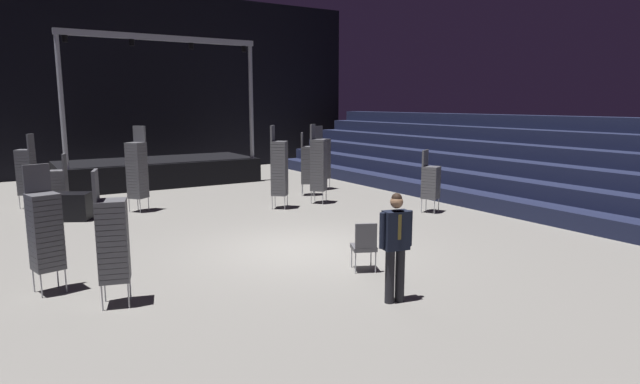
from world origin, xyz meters
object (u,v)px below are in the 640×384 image
object	(u,v)px
man_with_tie	(396,241)
chair_stack_aisle_right	(137,169)
chair_stack_front_right	(322,158)
equipment_road_case	(73,207)
chair_stack_rear_left	(59,184)
chair_stack_rear_right	(27,171)
chair_stack_aisle_left	(308,164)
loose_chair_near_man	(364,244)
chair_stack_mid_right	(112,239)
stage_riser	(158,169)
chair_stack_front_left	(279,167)
chair_stack_mid_left	(318,164)
chair_stack_mid_centre	(45,230)
chair_stack_rear_centre	(431,181)

from	to	relation	value
man_with_tie	chair_stack_aisle_right	world-z (taller)	chair_stack_aisle_right
chair_stack_front_right	equipment_road_case	world-z (taller)	chair_stack_front_right
chair_stack_front_right	chair_stack_rear_left	world-z (taller)	chair_stack_front_right
chair_stack_rear_right	chair_stack_aisle_right	xyz separation A→B (m)	(2.67, -2.35, 0.13)
chair_stack_aisle_left	loose_chair_near_man	xyz separation A→B (m)	(-3.36, -7.73, -0.53)
chair_stack_mid_right	loose_chair_near_man	xyz separation A→B (m)	(4.29, -0.70, -0.53)
stage_riser	equipment_road_case	world-z (taller)	stage_riser
chair_stack_aisle_left	equipment_road_case	world-z (taller)	chair_stack_aisle_left
stage_riser	chair_stack_mid_right	bearing A→B (deg)	-108.06
chair_stack_front_left	chair_stack_front_right	bearing A→B (deg)	167.98
chair_stack_aisle_right	man_with_tie	bearing A→B (deg)	151.73
chair_stack_front_right	chair_stack_mid_left	world-z (taller)	chair_stack_mid_left
stage_riser	chair_stack_rear_left	world-z (taller)	stage_riser
chair_stack_mid_left	chair_stack_rear_left	xyz separation A→B (m)	(-7.09, 2.54, -0.38)
man_with_tie	chair_stack_aisle_right	bearing A→B (deg)	-68.33
chair_stack_mid_left	chair_stack_mid_centre	size ratio (longest dim) A/B	1.16
chair_stack_aisle_right	loose_chair_near_man	size ratio (longest dim) A/B	2.62
chair_stack_front_right	man_with_tie	bearing A→B (deg)	48.23
chair_stack_aisle_left	chair_stack_mid_centre	bearing A→B (deg)	-21.77
chair_stack_front_left	equipment_road_case	distance (m)	5.75
man_with_tie	loose_chair_near_man	xyz separation A→B (m)	(0.53, 1.51, -0.46)
man_with_tie	equipment_road_case	distance (m)	9.88
equipment_road_case	chair_stack_aisle_right	bearing A→B (deg)	7.39
chair_stack_front_right	loose_chair_near_man	bearing A→B (deg)	47.05
chair_stack_mid_right	chair_stack_aisle_left	distance (m)	10.39
man_with_tie	chair_stack_front_left	size ratio (longest dim) A/B	0.71
chair_stack_aisle_left	loose_chair_near_man	bearing A→B (deg)	10.17
chair_stack_mid_left	chair_stack_rear_right	distance (m)	8.77
chair_stack_mid_left	chair_stack_mid_centre	world-z (taller)	chair_stack_mid_left
chair_stack_rear_left	equipment_road_case	world-z (taller)	chair_stack_rear_left
stage_riser	chair_stack_rear_centre	xyz separation A→B (m)	(5.13, -9.75, 0.34)
chair_stack_aisle_right	chair_stack_mid_right	bearing A→B (deg)	125.61
chair_stack_rear_right	chair_stack_aisle_left	world-z (taller)	chair_stack_rear_right
chair_stack_mid_right	chair_stack_mid_left	bearing A→B (deg)	143.94
chair_stack_aisle_left	stage_riser	bearing A→B (deg)	-112.70
chair_stack_mid_left	chair_stack_aisle_right	world-z (taller)	same
stage_riser	chair_stack_aisle_left	xyz separation A→B (m)	(3.60, -5.41, 0.51)
chair_stack_aisle_left	equipment_road_case	xyz separation A→B (m)	(-7.37, -0.01, -0.70)
chair_stack_aisle_left	chair_stack_aisle_right	world-z (taller)	chair_stack_aisle_right
chair_stack_front_right	chair_stack_rear_right	size ratio (longest dim) A/B	1.04
chair_stack_mid_left	equipment_road_case	size ratio (longest dim) A/B	2.75
chair_stack_mid_right	loose_chair_near_man	bearing A→B (deg)	96.84
chair_stack_mid_centre	man_with_tie	bearing A→B (deg)	130.49
man_with_tie	chair_stack_rear_centre	world-z (taller)	chair_stack_rear_centre
stage_riser	chair_stack_rear_right	world-z (taller)	stage_riser
man_with_tie	chair_stack_rear_centre	xyz separation A→B (m)	(5.42, 4.90, -0.09)
chair_stack_front_right	loose_chair_near_man	world-z (taller)	chair_stack_front_right
chair_stack_mid_left	chair_stack_mid_centre	distance (m)	9.15
chair_stack_front_right	loose_chair_near_man	distance (m)	9.61
man_with_tie	equipment_road_case	xyz separation A→B (m)	(-3.48, 9.23, -0.63)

